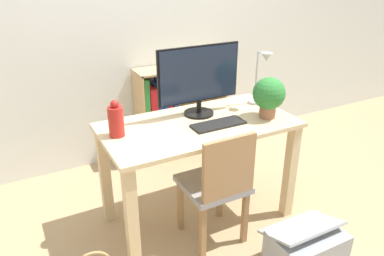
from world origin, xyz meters
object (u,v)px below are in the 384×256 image
object	(u,v)px
chair	(218,184)
vase	(116,120)
desk_lamp	(261,73)
bookshelf	(166,115)
storage_box	(305,250)
potted_plant	(269,95)
monitor	(199,77)
keyboard	(218,124)

from	to	relation	value
chair	vase	bearing A→B (deg)	136.62
desk_lamp	chair	distance (m)	0.89
vase	bookshelf	bearing A→B (deg)	51.81
vase	storage_box	world-z (taller)	vase
desk_lamp	bookshelf	world-z (taller)	desk_lamp
chair	bookshelf	world-z (taller)	bookshelf
bookshelf	storage_box	bearing A→B (deg)	-85.40
potted_plant	storage_box	distance (m)	1.03
vase	potted_plant	xyz separation A→B (m)	(1.02, -0.20, 0.06)
chair	storage_box	world-z (taller)	chair
vase	bookshelf	world-z (taller)	vase
monitor	storage_box	bearing A→B (deg)	-74.34
potted_plant	bookshelf	size ratio (longest dim) A/B	0.33
keyboard	storage_box	distance (m)	0.96
storage_box	chair	bearing A→B (deg)	126.13
vase	potted_plant	bearing A→B (deg)	-10.89
monitor	potted_plant	size ratio (longest dim) A/B	2.14
vase	chair	bearing A→B (deg)	-34.04
keyboard	desk_lamp	bearing A→B (deg)	20.43
keyboard	bookshelf	size ratio (longest dim) A/B	0.42
bookshelf	storage_box	size ratio (longest dim) A/B	1.96
monitor	keyboard	xyz separation A→B (m)	(0.02, -0.24, -0.27)
keyboard	vase	xyz separation A→B (m)	(-0.65, 0.16, 0.10)
potted_plant	chair	distance (m)	0.70
potted_plant	monitor	bearing A→B (deg)	145.50
chair	bookshelf	size ratio (longest dim) A/B	0.96
keyboard	desk_lamp	xyz separation A→B (m)	(0.47, 0.17, 0.24)
chair	storage_box	xyz separation A→B (m)	(0.35, -0.48, -0.31)
potted_plant	bookshelf	world-z (taller)	potted_plant
keyboard	desk_lamp	distance (m)	0.55
desk_lamp	chair	world-z (taller)	desk_lamp
vase	chair	distance (m)	0.77
potted_plant	storage_box	size ratio (longest dim) A/B	0.64
chair	storage_box	distance (m)	0.68
monitor	vase	xyz separation A→B (m)	(-0.63, -0.08, -0.17)
monitor	vase	bearing A→B (deg)	-173.03
desk_lamp	chair	size ratio (longest dim) A/B	0.49
desk_lamp	storage_box	size ratio (longest dim) A/B	0.92
monitor	vase	distance (m)	0.65
chair	storage_box	size ratio (longest dim) A/B	1.87
monitor	chair	bearing A→B (deg)	-102.29
vase	storage_box	bearing A→B (deg)	-43.60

